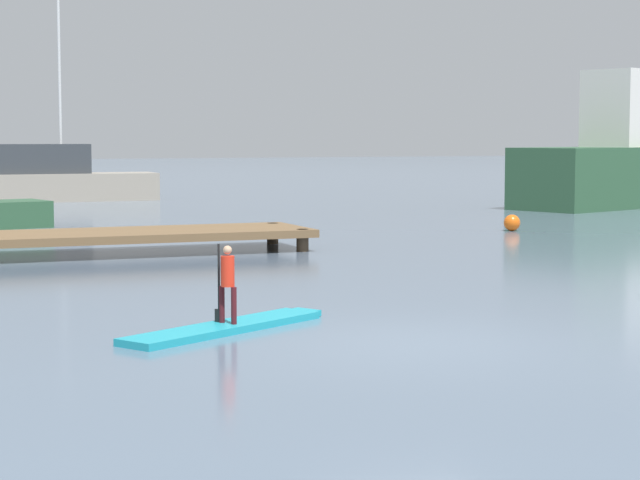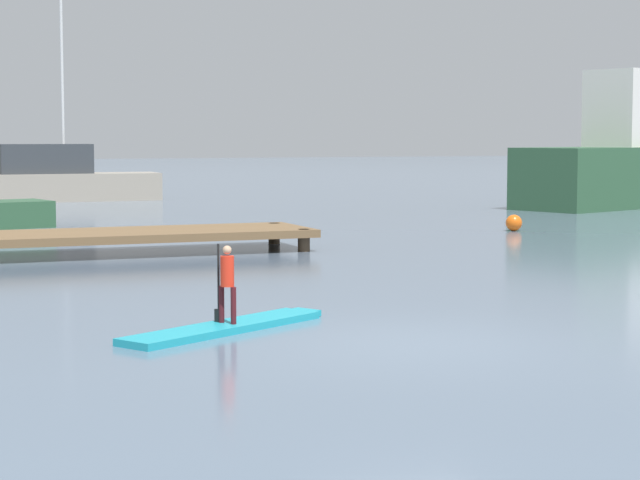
{
  "view_description": "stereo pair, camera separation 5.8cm",
  "coord_description": "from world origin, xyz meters",
  "px_view_note": "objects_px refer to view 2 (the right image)",
  "views": [
    {
      "loc": [
        -6.73,
        -13.51,
        2.66
      ],
      "look_at": [
        -0.16,
        2.83,
        1.1
      ],
      "focal_mm": 66.33,
      "sensor_mm": 36.0,
      "label": 1
    },
    {
      "loc": [
        -6.68,
        -13.53,
        2.66
      ],
      "look_at": [
        -0.16,
        2.83,
        1.1
      ],
      "focal_mm": 66.33,
      "sensor_mm": 36.0,
      "label": 2
    }
  ],
  "objects_px": {
    "paddler_child_solo": "(227,280)",
    "motor_boat_small_navy": "(48,180)",
    "paddleboard_near": "(227,327)",
    "mooring_buoy_mid": "(514,223)"
  },
  "relations": [
    {
      "from": "paddleboard_near",
      "to": "mooring_buoy_mid",
      "type": "bearing_deg",
      "value": 46.65
    },
    {
      "from": "paddleboard_near",
      "to": "paddler_child_solo",
      "type": "relative_size",
      "value": 3.11
    },
    {
      "from": "paddler_child_solo",
      "to": "mooring_buoy_mid",
      "type": "relative_size",
      "value": 2.37
    },
    {
      "from": "paddler_child_solo",
      "to": "mooring_buoy_mid",
      "type": "distance_m",
      "value": 18.13
    },
    {
      "from": "paddleboard_near",
      "to": "mooring_buoy_mid",
      "type": "relative_size",
      "value": 7.36
    },
    {
      "from": "paddleboard_near",
      "to": "paddler_child_solo",
      "type": "xyz_separation_m",
      "value": [
        0.0,
        0.02,
        0.65
      ]
    },
    {
      "from": "motor_boat_small_navy",
      "to": "paddleboard_near",
      "type": "bearing_deg",
      "value": -94.71
    },
    {
      "from": "paddleboard_near",
      "to": "mooring_buoy_mid",
      "type": "distance_m",
      "value": 18.14
    },
    {
      "from": "mooring_buoy_mid",
      "to": "paddleboard_near",
      "type": "bearing_deg",
      "value": -133.35
    },
    {
      "from": "paddler_child_solo",
      "to": "motor_boat_small_navy",
      "type": "relative_size",
      "value": 0.12
    }
  ]
}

